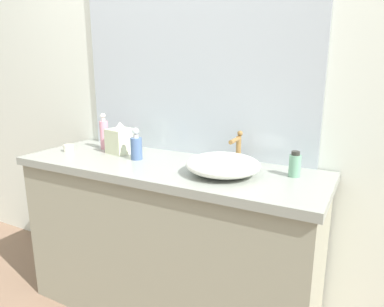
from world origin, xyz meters
name	(u,v)px	position (x,y,z in m)	size (l,w,h in m)	color
bathroom_wall_rear	(186,75)	(0.00, 0.73, 1.30)	(6.00, 0.06, 2.60)	silver
vanity_counter	(167,241)	(0.05, 0.42, 0.43)	(1.60, 0.54, 0.86)	gray
wall_mirror_panel	(191,51)	(0.05, 0.69, 1.43)	(1.39, 0.01, 1.13)	#B2BCC6
sink_basin	(223,165)	(0.37, 0.40, 0.91)	(0.34, 0.33, 0.09)	white
faucet	(238,145)	(0.37, 0.58, 0.97)	(0.03, 0.14, 0.17)	olive
soap_dispenser	(104,134)	(-0.46, 0.54, 0.96)	(0.05, 0.05, 0.22)	pink
lotion_bottle	(295,165)	(0.67, 0.52, 0.92)	(0.05, 0.05, 0.12)	#6EA585
perfume_bottle	(136,147)	(-0.14, 0.43, 0.93)	(0.06, 0.06, 0.17)	#4B6796
tissue_box	(121,140)	(-0.31, 0.50, 0.94)	(0.15, 0.15, 0.18)	beige
candle_jar	(69,148)	(-0.60, 0.38, 0.88)	(0.06, 0.06, 0.04)	silver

